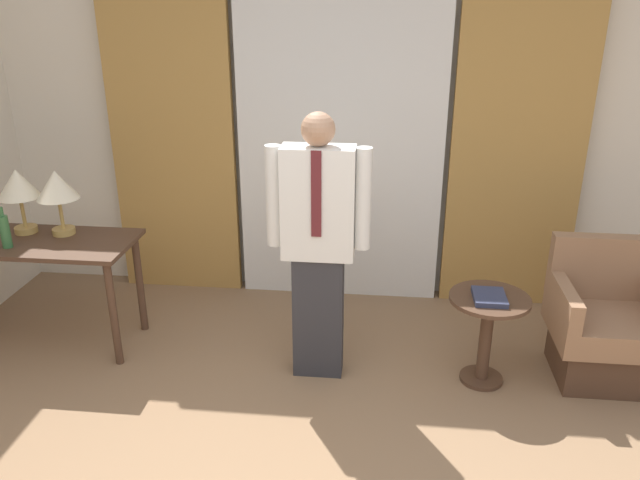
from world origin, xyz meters
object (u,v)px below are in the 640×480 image
Objects in this scene: bottle_near_edge at (5,231)px; side_table at (487,325)px; table_lamp_left at (18,187)px; book at (489,297)px; table_lamp_right at (57,188)px; person at (318,240)px; desk at (38,256)px; armchair at (605,328)px.

side_table is (2.94, -0.03, -0.46)m from bottle_near_edge.
table_lamp_left is 0.75× the size of side_table.
table_lamp_left is 3.01m from book.
table_lamp_right is 1.74m from person.
desk is 2.92× the size of table_lamp_left.
person reaches higher than bottle_near_edge.
table_lamp_left is 0.26m from table_lamp_right.
armchair is 3.70× the size of book.
desk is at bearing 174.89° from person.
armchair reaches higher than book.
book is (-0.73, -0.18, 0.26)m from armchair.
table_lamp_left is at bearing 136.17° from desk.
book is at bearing -166.29° from armchair.
armchair is at bearing -2.26° from table_lamp_right.
table_lamp_right reaches higher than armchair.
bottle_near_edge reaches higher than desk.
armchair is 1.48× the size of side_table.
bottle_near_edge is 2.95m from book.
person reaches higher than desk.
desk is at bearing -136.17° from table_lamp_right.
armchair is at bearing -2.10° from table_lamp_left.
table_lamp_left and table_lamp_right have the same top height.
bottle_near_edge is at bearing -132.50° from table_lamp_right.
table_lamp_left reaches higher than side_table.
desk is 0.77× the size of person.
armchair is at bearing -0.16° from desk.
table_lamp_right is at bearing 0.00° from table_lamp_left.
table_lamp_left is at bearing 171.63° from person.
table_lamp_right is 3.51m from armchair.
table_lamp_left reaches higher than bottle_near_edge.
person is 1.93× the size of armchair.
table_lamp_left is at bearing 180.00° from table_lamp_right.
side_table is at bearing -3.22° from desk.
person is at bearing 178.59° from book.
bottle_near_edge is at bearing -178.10° from armchair.
side_table is 2.51× the size of book.
person is at bearing -0.96° from bottle_near_edge.
desk is 2.20× the size of side_table.
person is 7.16× the size of book.
table_lamp_left reaches higher than desk.
bottle_near_edge is at bearing 179.04° from person.
person reaches higher than side_table.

